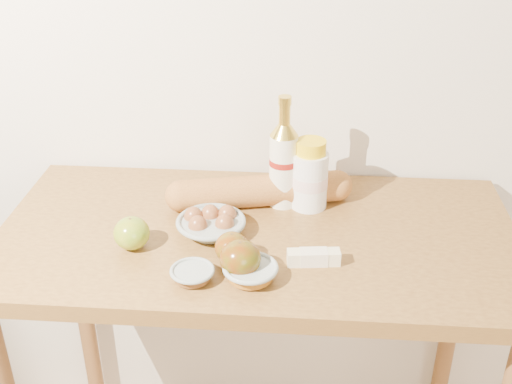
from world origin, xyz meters
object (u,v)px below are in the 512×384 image
at_px(cream_bottle, 310,176).
at_px(egg_bowl, 211,224).
at_px(baguette, 260,191).
at_px(table, 257,275).
at_px(bourbon_bottle, 283,162).

relative_size(cream_bottle, egg_bowl, 0.93).
distance_m(cream_bottle, baguette, 0.13).
xyz_separation_m(table, baguette, (-0.00, 0.12, 0.16)).
bearing_deg(baguette, table, -101.64).
bearing_deg(bourbon_bottle, egg_bowl, -155.72).
bearing_deg(bourbon_bottle, cream_bottle, -23.18).
distance_m(bourbon_bottle, cream_bottle, 0.07).
bearing_deg(bourbon_bottle, baguette, 170.83).
distance_m(bourbon_bottle, egg_bowl, 0.23).
xyz_separation_m(cream_bottle, egg_bowl, (-0.22, -0.14, -0.06)).
bearing_deg(bourbon_bottle, table, -130.26).
bearing_deg(baguette, egg_bowl, -139.36).
height_order(bourbon_bottle, baguette, bourbon_bottle).
height_order(table, bourbon_bottle, bourbon_bottle).
bearing_deg(cream_bottle, bourbon_bottle, -166.51).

